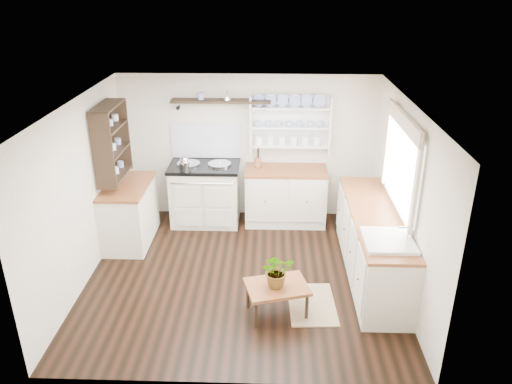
# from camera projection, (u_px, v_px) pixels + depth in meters

# --- Properties ---
(floor) EXTENTS (4.00, 3.80, 0.01)m
(floor) POSITION_uv_depth(u_px,v_px,m) (242.00, 275.00, 6.61)
(floor) COLOR black
(floor) RESTS_ON ground
(wall_back) EXTENTS (4.00, 0.02, 2.30)m
(wall_back) POSITION_uv_depth(u_px,v_px,m) (248.00, 147.00, 7.89)
(wall_back) COLOR beige
(wall_back) RESTS_ON ground
(wall_right) EXTENTS (0.02, 3.80, 2.30)m
(wall_right) POSITION_uv_depth(u_px,v_px,m) (404.00, 198.00, 6.09)
(wall_right) COLOR beige
(wall_right) RESTS_ON ground
(wall_left) EXTENTS (0.02, 3.80, 2.30)m
(wall_left) POSITION_uv_depth(u_px,v_px,m) (81.00, 194.00, 6.21)
(wall_left) COLOR beige
(wall_left) RESTS_ON ground
(ceiling) EXTENTS (4.00, 3.80, 0.01)m
(ceiling) POSITION_uv_depth(u_px,v_px,m) (240.00, 104.00, 5.69)
(ceiling) COLOR white
(ceiling) RESTS_ON wall_back
(window) EXTENTS (0.08, 1.55, 1.22)m
(window) POSITION_uv_depth(u_px,v_px,m) (401.00, 162.00, 6.06)
(window) COLOR white
(window) RESTS_ON wall_right
(aga_cooker) EXTENTS (1.08, 0.75, 1.00)m
(aga_cooker) POSITION_uv_depth(u_px,v_px,m) (205.00, 193.00, 7.87)
(aga_cooker) COLOR beige
(aga_cooker) RESTS_ON floor
(back_cabinets) EXTENTS (1.27, 0.63, 0.90)m
(back_cabinets) POSITION_uv_depth(u_px,v_px,m) (285.00, 195.00, 7.87)
(back_cabinets) COLOR silver
(back_cabinets) RESTS_ON floor
(right_cabinets) EXTENTS (0.62, 2.43, 0.90)m
(right_cabinets) POSITION_uv_depth(u_px,v_px,m) (373.00, 243.00, 6.47)
(right_cabinets) COLOR silver
(right_cabinets) RESTS_ON floor
(belfast_sink) EXTENTS (0.55, 0.60, 0.45)m
(belfast_sink) POSITION_uv_depth(u_px,v_px,m) (388.00, 250.00, 5.64)
(belfast_sink) COLOR white
(belfast_sink) RESTS_ON right_cabinets
(left_cabinets) EXTENTS (0.62, 1.13, 0.90)m
(left_cabinets) POSITION_uv_depth(u_px,v_px,m) (129.00, 212.00, 7.30)
(left_cabinets) COLOR silver
(left_cabinets) RESTS_ON floor
(plate_rack) EXTENTS (1.20, 0.22, 0.90)m
(plate_rack) POSITION_uv_depth(u_px,v_px,m) (290.00, 123.00, 7.67)
(plate_rack) COLOR white
(plate_rack) RESTS_ON wall_back
(high_shelf) EXTENTS (1.50, 0.29, 0.16)m
(high_shelf) POSITION_uv_depth(u_px,v_px,m) (221.00, 101.00, 7.48)
(high_shelf) COLOR black
(high_shelf) RESTS_ON wall_back
(left_shelving) EXTENTS (0.28, 0.80, 1.05)m
(left_shelving) POSITION_uv_depth(u_px,v_px,m) (111.00, 141.00, 6.87)
(left_shelving) COLOR black
(left_shelving) RESTS_ON wall_left
(kettle) EXTENTS (0.17, 0.17, 0.21)m
(kettle) POSITION_uv_depth(u_px,v_px,m) (185.00, 163.00, 7.55)
(kettle) COLOR silver
(kettle) RESTS_ON aga_cooker
(utensil_crock) EXTENTS (0.11, 0.11, 0.13)m
(utensil_crock) POSITION_uv_depth(u_px,v_px,m) (258.00, 162.00, 7.75)
(utensil_crock) COLOR brown
(utensil_crock) RESTS_ON back_cabinets
(center_table) EXTENTS (0.81, 0.67, 0.38)m
(center_table) POSITION_uv_depth(u_px,v_px,m) (277.00, 289.00, 5.75)
(center_table) COLOR brown
(center_table) RESTS_ON floor
(potted_plant) EXTENTS (0.42, 0.38, 0.41)m
(potted_plant) POSITION_uv_depth(u_px,v_px,m) (277.00, 270.00, 5.65)
(potted_plant) COLOR #3F7233
(potted_plant) RESTS_ON center_table
(floor_rug) EXTENTS (0.59, 0.87, 0.02)m
(floor_rug) POSITION_uv_depth(u_px,v_px,m) (312.00, 304.00, 6.02)
(floor_rug) COLOR #81694B
(floor_rug) RESTS_ON floor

